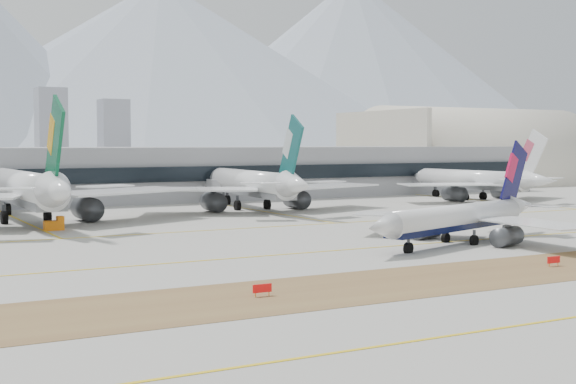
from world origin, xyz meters
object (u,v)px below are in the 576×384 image
terminal (99,174)px  hangar (472,184)px  widebody_eva (27,191)px  taxiing_airliner (463,218)px  widebody_cathay (254,185)px  widebody_china_air (477,181)px

terminal → hangar: bearing=7.4°
widebody_eva → terminal: bearing=-29.2°
taxiing_airliner → hangar: 192.11m
taxiing_airliner → widebody_cathay: size_ratio=0.77×
widebody_eva → widebody_cathay: bearing=-83.3°
taxiing_airliner → widebody_china_air: size_ratio=0.86×
widebody_eva → widebody_china_air: widebody_eva is taller
widebody_cathay → terminal: widebody_cathay is taller
widebody_china_air → hangar: 90.96m
widebody_china_air → widebody_cathay: bearing=87.5°
hangar → widebody_cathay: bearing=-152.3°
widebody_cathay → terminal: (-24.47, 48.21, 1.47)m
widebody_eva → widebody_china_air: bearing=-87.5°
terminal → widebody_china_air: bearing=-27.0°
hangar → widebody_china_air: bearing=-131.0°
taxiing_airliner → hangar: size_ratio=0.53×
widebody_cathay → terminal: 54.09m
widebody_eva → taxiing_airliner: bearing=-140.9°
widebody_eva → terminal: size_ratio=0.25×
taxiing_airliner → terminal: (-25.51, 122.09, 3.43)m
widebody_eva → terminal: widebody_eva is taller
widebody_china_air → hangar: hangar is taller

